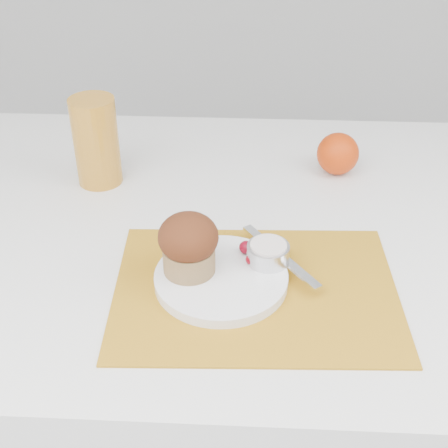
# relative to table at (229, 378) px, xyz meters

# --- Properties ---
(table) EXTENTS (1.20, 0.80, 0.75)m
(table) POSITION_rel_table_xyz_m (0.00, 0.00, 0.00)
(table) COLOR white
(table) RESTS_ON ground
(placemat) EXTENTS (0.41, 0.31, 0.00)m
(placemat) POSITION_rel_table_xyz_m (0.04, -0.17, 0.38)
(placemat) COLOR #BD811A
(placemat) RESTS_ON table
(plate) EXTENTS (0.24, 0.24, 0.02)m
(plate) POSITION_rel_table_xyz_m (-0.01, -0.16, 0.39)
(plate) COLOR white
(plate) RESTS_ON placemat
(ramekin) EXTENTS (0.07, 0.07, 0.03)m
(ramekin) POSITION_rel_table_xyz_m (0.06, -0.12, 0.41)
(ramekin) COLOR silver
(ramekin) RESTS_ON plate
(cream) EXTENTS (0.05, 0.05, 0.01)m
(cream) POSITION_rel_table_xyz_m (0.06, -0.12, 0.42)
(cream) COLOR white
(cream) RESTS_ON ramekin
(raspberry_near) EXTENTS (0.02, 0.02, 0.02)m
(raspberry_near) POSITION_rel_table_xyz_m (0.03, -0.11, 0.40)
(raspberry_near) COLOR #58020F
(raspberry_near) RESTS_ON plate
(raspberry_far) EXTENTS (0.02, 0.02, 0.02)m
(raspberry_far) POSITION_rel_table_xyz_m (0.04, -0.13, 0.40)
(raspberry_far) COLOR #62020C
(raspberry_far) RESTS_ON plate
(butter_knife) EXTENTS (0.11, 0.15, 0.00)m
(butter_knife) POSITION_rel_table_xyz_m (0.08, -0.11, 0.40)
(butter_knife) COLOR silver
(butter_knife) RESTS_ON plate
(orange) EXTENTS (0.08, 0.08, 0.08)m
(orange) POSITION_rel_table_xyz_m (0.19, 0.18, 0.41)
(orange) COLOR #D13B07
(orange) RESTS_ON table
(juice_glass) EXTENTS (0.10, 0.10, 0.16)m
(juice_glass) POSITION_rel_table_xyz_m (-0.24, 0.12, 0.45)
(juice_glass) COLOR orange
(juice_glass) RESTS_ON table
(muffin) EXTENTS (0.09, 0.09, 0.09)m
(muffin) POSITION_rel_table_xyz_m (-0.05, -0.15, 0.44)
(muffin) COLOR #977549
(muffin) RESTS_ON plate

